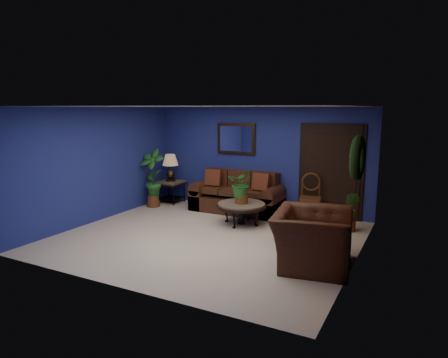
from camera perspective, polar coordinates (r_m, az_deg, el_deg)
The scene contains 18 objects.
floor at distance 7.84m, azimuth -2.23°, elevation -8.26°, with size 5.50×5.50×0.00m, color beige.
wall_back at distance 9.77m, azimuth 4.99°, elevation 2.90°, with size 5.50×0.04×2.50m, color navy.
wall_left at distance 9.21m, azimuth -17.35°, elevation 2.03°, with size 0.04×5.00×2.50m, color navy.
wall_right_brick at distance 6.65m, azimuth 18.79°, elevation -1.03°, with size 0.04×5.00×2.50m, color maroon.
ceiling at distance 7.44m, azimuth -2.36°, elevation 10.32°, with size 5.50×5.00×0.02m, color silver.
crown_molding at distance 6.54m, azimuth 19.12°, elevation 9.19°, with size 0.03×5.00×0.14m, color white.
wall_mirror at distance 9.93m, azimuth 1.73°, elevation 5.78°, with size 1.02×0.06×0.77m, color #462D18.
closet_door at distance 9.25m, azimuth 14.96°, elevation 0.93°, with size 1.44×0.06×2.18m, color black.
wreath at distance 6.64m, azimuth 18.57°, elevation 2.90°, with size 0.72×0.72×0.16m, color black.
sofa at distance 9.70m, azimuth 2.02°, elevation -2.70°, with size 2.18×0.94×0.98m.
coffee_table at distance 8.58m, azimuth 2.50°, elevation -3.86°, with size 1.07×1.07×0.46m.
end_table at distance 10.61m, azimuth -7.59°, elevation -1.02°, with size 0.63×0.63×0.57m.
table_lamp at distance 10.51m, azimuth -7.66°, elevation 2.08°, with size 0.41×0.41×0.68m.
side_chair at distance 9.08m, azimuth 12.24°, elevation -2.06°, with size 0.53×0.53×1.05m.
armchair at distance 6.53m, azimuth 12.51°, elevation -8.30°, with size 1.34×1.17×0.87m, color #462214.
coffee_plant at distance 8.48m, azimuth 2.52°, elevation -0.82°, with size 0.64×0.58×0.74m.
floor_plant at distance 8.49m, azimuth 17.54°, elevation -4.33°, with size 0.37×0.30×0.82m.
tall_plant at distance 10.17m, azimuth -10.18°, elevation 0.47°, with size 0.64×0.44×1.47m.
Camera 1 is at (3.69, -6.46, 2.48)m, focal length 32.00 mm.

